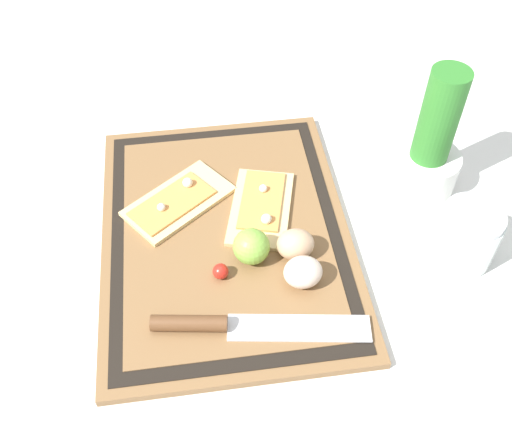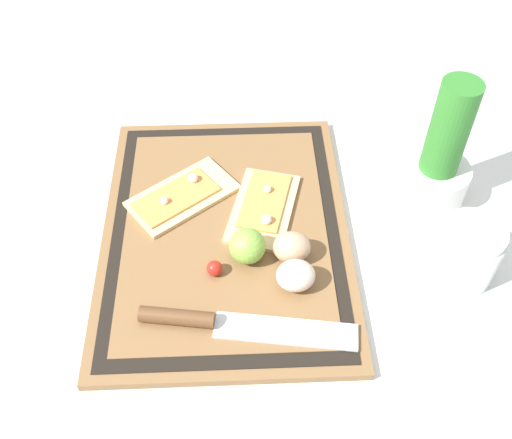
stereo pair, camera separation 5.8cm
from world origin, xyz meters
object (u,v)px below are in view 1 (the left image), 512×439
object	(u,v)px
pizza_slice_far	(261,206)
egg_brown	(295,244)
pizza_slice_near	(177,201)
knife	(224,325)
egg_pink	(303,272)
sauce_jar	(465,239)
lime	(251,246)
herb_pot	(430,150)
cherry_tomato_red	(221,271)

from	to	relation	value
pizza_slice_far	egg_brown	size ratio (longest dim) A/B	3.25
pizza_slice_near	knife	bearing A→B (deg)	12.02
egg_brown	pizza_slice_near	bearing A→B (deg)	-127.29
egg_pink	pizza_slice_near	bearing A→B (deg)	-136.54
sauce_jar	lime	bearing A→B (deg)	-94.86
pizza_slice_near	egg_pink	bearing A→B (deg)	43.46
egg_pink	sauce_jar	bearing A→B (deg)	96.02
pizza_slice_far	lime	distance (m)	0.10
pizza_slice_near	egg_pink	size ratio (longest dim) A/B	3.44
pizza_slice_near	lime	xyz separation A→B (m)	(0.12, 0.10, 0.02)
knife	lime	bearing A→B (deg)	155.34
pizza_slice_far	sauce_jar	size ratio (longest dim) A/B	1.90
pizza_slice_far	herb_pot	world-z (taller)	herb_pot
pizza_slice_near	sauce_jar	world-z (taller)	sauce_jar
pizza_slice_far	egg_pink	xyz separation A→B (m)	(0.15, 0.04, 0.02)
egg_pink	herb_pot	bearing A→B (deg)	127.27
egg_brown	herb_pot	size ratio (longest dim) A/B	0.25
egg_brown	lime	distance (m)	0.06
pizza_slice_far	egg_pink	bearing A→B (deg)	14.26
egg_pink	knife	bearing A→B (deg)	-62.95
pizza_slice_far	knife	distance (m)	0.22
lime	knife	bearing A→B (deg)	-24.66
herb_pot	sauce_jar	size ratio (longest dim) A/B	2.37
egg_brown	herb_pot	distance (m)	0.27
sauce_jar	herb_pot	bearing A→B (deg)	-176.34
pizza_slice_near	egg_pink	xyz separation A→B (m)	(0.17, 0.16, 0.02)
herb_pot	egg_brown	bearing A→B (deg)	-61.43
lime	herb_pot	bearing A→B (deg)	112.86
egg_pink	lime	bearing A→B (deg)	-128.62
egg_brown	lime	xyz separation A→B (m)	(-0.00, -0.06, 0.00)
egg_pink	herb_pot	size ratio (longest dim) A/B	0.25
pizza_slice_far	egg_pink	world-z (taller)	egg_pink
lime	pizza_slice_near	bearing A→B (deg)	-140.67
egg_pink	egg_brown	bearing A→B (deg)	-178.37
knife	lime	xyz separation A→B (m)	(-0.11, 0.05, 0.02)
pizza_slice_far	herb_pot	bearing A→B (deg)	96.73
lime	cherry_tomato_red	distance (m)	0.06
herb_pot	sauce_jar	bearing A→B (deg)	3.66
pizza_slice_near	pizza_slice_far	xyz separation A→B (m)	(0.03, 0.13, 0.00)
pizza_slice_far	knife	world-z (taller)	pizza_slice_far
cherry_tomato_red	pizza_slice_near	bearing A→B (deg)	-160.27
egg_brown	sauce_jar	bearing A→B (deg)	84.37
egg_brown	sauce_jar	size ratio (longest dim) A/B	0.58
pizza_slice_near	knife	distance (m)	0.24
knife	egg_brown	xyz separation A→B (m)	(-0.11, 0.11, 0.01)
pizza_slice_far	cherry_tomato_red	world-z (taller)	pizza_slice_far
pizza_slice_near	sauce_jar	size ratio (longest dim) A/B	2.01
pizza_slice_near	egg_brown	xyz separation A→B (m)	(0.12, 0.16, 0.02)
lime	cherry_tomato_red	size ratio (longest dim) A/B	2.34
egg_pink	lime	xyz separation A→B (m)	(-0.05, -0.06, 0.00)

